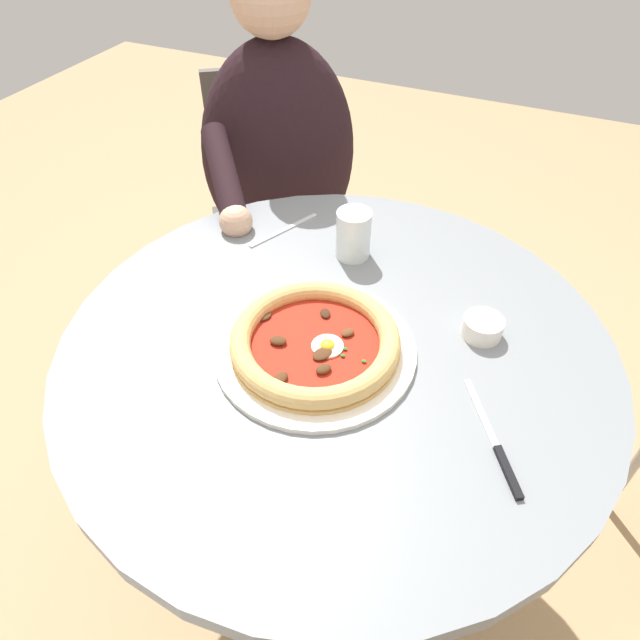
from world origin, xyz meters
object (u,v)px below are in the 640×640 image
object	(u,v)px
steak_knife	(499,452)
ramekin_capers	(483,327)
water_glass	(353,237)
diner_person	(282,225)
dining_table	(335,391)
pizza_on_plate	(315,343)
cafe_chair_diner	(276,200)
fork_utensil	(284,230)

from	to	relation	value
steak_knife	ramekin_capers	size ratio (longest dim) A/B	2.68
water_glass	diner_person	bearing A→B (deg)	-43.97
dining_table	pizza_on_plate	distance (m)	0.16
pizza_on_plate	ramekin_capers	distance (m)	0.28
pizza_on_plate	ramekin_capers	bearing A→B (deg)	-148.17
diner_person	cafe_chair_diner	size ratio (longest dim) A/B	1.35
fork_utensil	diner_person	distance (m)	0.39
dining_table	diner_person	world-z (taller)	diner_person
ramekin_capers	fork_utensil	distance (m)	0.47
steak_knife	cafe_chair_diner	bearing A→B (deg)	-45.60
pizza_on_plate	steak_knife	bearing A→B (deg)	166.57
dining_table	steak_knife	size ratio (longest dim) A/B	5.16
cafe_chair_diner	diner_person	bearing A→B (deg)	124.50
ramekin_capers	fork_utensil	world-z (taller)	ramekin_capers
water_glass	dining_table	bearing A→B (deg)	105.07
pizza_on_plate	cafe_chair_diner	world-z (taller)	cafe_chair_diner
dining_table	cafe_chair_diner	bearing A→B (deg)	-54.82
fork_utensil	cafe_chair_diner	bearing A→B (deg)	-59.44
steak_knife	ramekin_capers	distance (m)	0.24
cafe_chair_diner	dining_table	bearing A→B (deg)	125.18
dining_table	steak_knife	bearing A→B (deg)	158.70
water_glass	fork_utensil	bearing A→B (deg)	-7.01
dining_table	pizza_on_plate	size ratio (longest dim) A/B	2.82
fork_utensil	water_glass	bearing A→B (deg)	172.99
water_glass	steak_knife	size ratio (longest dim) A/B	0.54
water_glass	steak_knife	distance (m)	0.50
pizza_on_plate	ramekin_capers	xyz separation A→B (m)	(-0.24, -0.15, -0.00)
diner_person	dining_table	bearing A→B (deg)	125.33
dining_table	steak_knife	xyz separation A→B (m)	(-0.29, 0.11, 0.14)
pizza_on_plate	water_glass	world-z (taller)	water_glass
water_glass	cafe_chair_diner	bearing A→B (deg)	-46.71
pizza_on_plate	cafe_chair_diner	bearing A→B (deg)	-57.62
water_glass	cafe_chair_diner	size ratio (longest dim) A/B	0.11
water_glass	ramekin_capers	xyz separation A→B (m)	(-0.28, 0.12, -0.02)
pizza_on_plate	diner_person	bearing A→B (deg)	-58.05
ramekin_capers	water_glass	bearing A→B (deg)	-23.35
fork_utensil	dining_table	bearing A→B (deg)	131.66
dining_table	fork_utensil	xyz separation A→B (m)	(0.22, -0.25, 0.14)
diner_person	cafe_chair_diner	bearing A→B (deg)	-55.50
dining_table	fork_utensil	world-z (taller)	fork_utensil
dining_table	water_glass	xyz separation A→B (m)	(0.06, -0.23, 0.18)
dining_table	cafe_chair_diner	size ratio (longest dim) A/B	1.06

